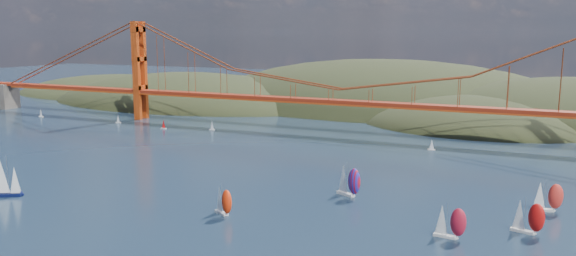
# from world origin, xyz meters

# --- Properties ---
(headlands) EXTENTS (725.00, 225.00, 96.00)m
(headlands) POSITION_xyz_m (44.95, 278.29, -12.46)
(headlands) COLOR black
(headlands) RESTS_ON ground
(bridge) EXTENTS (552.00, 12.00, 55.00)m
(bridge) POSITION_xyz_m (-1.75, 180.00, 32.23)
(bridge) COLOR maroon
(bridge) RESTS_ON ground
(sloop_navy) EXTENTS (8.59, 7.11, 12.53)m
(sloop_navy) POSITION_xyz_m (-57.20, 38.82, 5.53)
(sloop_navy) COLOR #090F33
(sloop_navy) RESTS_ON ground
(racer_0) EXTENTS (7.50, 5.67, 8.47)m
(racer_0) POSITION_xyz_m (11.44, 50.81, 4.00)
(racer_0) COLOR silver
(racer_0) RESTS_ON ground
(racer_1) EXTENTS (7.82, 3.64, 8.84)m
(racer_1) POSITION_xyz_m (70.02, 58.20, 4.18)
(racer_1) COLOR silver
(racer_1) RESTS_ON ground
(racer_2) EXTENTS (8.14, 4.90, 9.12)m
(racer_2) POSITION_xyz_m (86.95, 69.48, 4.31)
(racer_2) COLOR silver
(racer_2) RESTS_ON ground
(racer_3) EXTENTS (7.98, 3.63, 9.03)m
(racer_3) POSITION_xyz_m (91.44, 90.52, 4.26)
(racer_3) COLOR silver
(racer_3) RESTS_ON ground
(racer_rwb) EXTENTS (9.09, 6.58, 10.22)m
(racer_rwb) POSITION_xyz_m (36.71, 81.92, 4.83)
(racer_rwb) COLOR white
(racer_rwb) RESTS_ON ground
(distant_boat_0) EXTENTS (3.00, 2.00, 4.70)m
(distant_boat_0) POSITION_xyz_m (-178.32, 161.16, 2.41)
(distant_boat_0) COLOR silver
(distant_boat_0) RESTS_ON ground
(distant_boat_1) EXTENTS (3.00, 2.00, 4.70)m
(distant_boat_1) POSITION_xyz_m (-121.83, 162.38, 2.41)
(distant_boat_1) COLOR silver
(distant_boat_1) RESTS_ON ground
(distant_boat_2) EXTENTS (3.00, 2.00, 4.70)m
(distant_boat_2) POSITION_xyz_m (-87.57, 157.08, 2.41)
(distant_boat_2) COLOR silver
(distant_boat_2) RESTS_ON ground
(distant_boat_3) EXTENTS (3.00, 2.00, 4.70)m
(distant_boat_3) POSITION_xyz_m (-62.76, 163.96, 2.41)
(distant_boat_3) COLOR silver
(distant_boat_3) RESTS_ON ground
(distant_boat_8) EXTENTS (3.00, 2.00, 4.70)m
(distant_boat_8) POSITION_xyz_m (47.61, 159.87, 2.41)
(distant_boat_8) COLOR silver
(distant_boat_8) RESTS_ON ground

